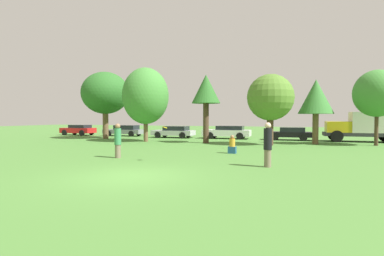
{
  "coord_description": "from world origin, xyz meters",
  "views": [
    {
      "loc": [
        5.53,
        -9.15,
        2.06
      ],
      "look_at": [
        0.58,
        4.79,
        1.54
      ],
      "focal_mm": 28.29,
      "sensor_mm": 36.0,
      "label": 1
    }
  ],
  "objects_px": {
    "tree_0": "(105,93)",
    "tree_5": "(377,94)",
    "tree_1": "(146,96)",
    "tree_2": "(206,91)",
    "tree_3": "(270,98)",
    "person_catcher": "(268,144)",
    "bystander_sitting": "(232,146)",
    "person_thrower": "(118,140)",
    "tree_4": "(316,97)",
    "parked_car_grey": "(125,130)",
    "parked_car_white": "(227,132)",
    "parked_car_black": "(290,133)",
    "parked_car_silver": "(174,132)",
    "delivery_truck_yellow": "(368,126)",
    "frisbee": "(165,127)"
  },
  "relations": [
    {
      "from": "tree_0",
      "to": "tree_5",
      "type": "xyz_separation_m",
      "value": [
        23.1,
        0.33,
        -0.61
      ]
    },
    {
      "from": "tree_1",
      "to": "tree_2",
      "type": "bearing_deg",
      "value": 3.58
    },
    {
      "from": "tree_0",
      "to": "tree_3",
      "type": "relative_size",
      "value": 1.23
    },
    {
      "from": "person_catcher",
      "to": "bystander_sitting",
      "type": "relative_size",
      "value": 1.76
    },
    {
      "from": "person_thrower",
      "to": "person_catcher",
      "type": "bearing_deg",
      "value": -0.0
    },
    {
      "from": "tree_2",
      "to": "tree_4",
      "type": "relative_size",
      "value": 1.1
    },
    {
      "from": "parked_car_grey",
      "to": "tree_2",
      "type": "bearing_deg",
      "value": 150.36
    },
    {
      "from": "tree_5",
      "to": "parked_car_grey",
      "type": "xyz_separation_m",
      "value": [
        -23.63,
        3.92,
        -3.17
      ]
    },
    {
      "from": "parked_car_white",
      "to": "parked_car_black",
      "type": "xyz_separation_m",
      "value": [
        5.78,
        0.05,
        -0.03
      ]
    },
    {
      "from": "parked_car_white",
      "to": "person_thrower",
      "type": "bearing_deg",
      "value": 80.44
    },
    {
      "from": "tree_0",
      "to": "tree_1",
      "type": "bearing_deg",
      "value": -20.21
    },
    {
      "from": "parked_car_silver",
      "to": "parked_car_black",
      "type": "height_order",
      "value": "parked_car_silver"
    },
    {
      "from": "tree_1",
      "to": "person_catcher",
      "type": "bearing_deg",
      "value": -42.28
    },
    {
      "from": "parked_car_grey",
      "to": "parked_car_black",
      "type": "bearing_deg",
      "value": 177.04
    },
    {
      "from": "delivery_truck_yellow",
      "to": "bystander_sitting",
      "type": "bearing_deg",
      "value": 50.51
    },
    {
      "from": "person_catcher",
      "to": "tree_1",
      "type": "height_order",
      "value": "tree_1"
    },
    {
      "from": "tree_1",
      "to": "tree_2",
      "type": "xyz_separation_m",
      "value": [
        5.25,
        0.33,
        0.33
      ]
    },
    {
      "from": "tree_1",
      "to": "parked_car_grey",
      "type": "bearing_deg",
      "value": 133.78
    },
    {
      "from": "bystander_sitting",
      "to": "parked_car_silver",
      "type": "height_order",
      "value": "parked_car_silver"
    },
    {
      "from": "frisbee",
      "to": "parked_car_silver",
      "type": "bearing_deg",
      "value": 111.48
    },
    {
      "from": "parked_car_grey",
      "to": "parked_car_white",
      "type": "relative_size",
      "value": 0.98
    },
    {
      "from": "bystander_sitting",
      "to": "parked_car_white",
      "type": "height_order",
      "value": "parked_car_white"
    },
    {
      "from": "bystander_sitting",
      "to": "parked_car_black",
      "type": "distance_m",
      "value": 12.1
    },
    {
      "from": "tree_2",
      "to": "tree_5",
      "type": "height_order",
      "value": "tree_5"
    },
    {
      "from": "tree_1",
      "to": "tree_3",
      "type": "relative_size",
      "value": 1.19
    },
    {
      "from": "tree_0",
      "to": "parked_car_white",
      "type": "distance_m",
      "value": 12.44
    },
    {
      "from": "person_thrower",
      "to": "tree_5",
      "type": "bearing_deg",
      "value": 43.58
    },
    {
      "from": "tree_4",
      "to": "parked_car_silver",
      "type": "distance_m",
      "value": 13.88
    },
    {
      "from": "person_catcher",
      "to": "bystander_sitting",
      "type": "bearing_deg",
      "value": -57.77
    },
    {
      "from": "bystander_sitting",
      "to": "tree_4",
      "type": "height_order",
      "value": "tree_4"
    },
    {
      "from": "person_catcher",
      "to": "tree_3",
      "type": "bearing_deg",
      "value": -82.65
    },
    {
      "from": "person_catcher",
      "to": "delivery_truck_yellow",
      "type": "distance_m",
      "value": 17.23
    },
    {
      "from": "delivery_truck_yellow",
      "to": "tree_2",
      "type": "bearing_deg",
      "value": 21.95
    },
    {
      "from": "parked_car_black",
      "to": "delivery_truck_yellow",
      "type": "relative_size",
      "value": 0.61
    },
    {
      "from": "bystander_sitting",
      "to": "tree_1",
      "type": "distance_m",
      "value": 11.04
    },
    {
      "from": "bystander_sitting",
      "to": "delivery_truck_yellow",
      "type": "height_order",
      "value": "delivery_truck_yellow"
    },
    {
      "from": "tree_0",
      "to": "tree_3",
      "type": "distance_m",
      "value": 15.89
    },
    {
      "from": "frisbee",
      "to": "tree_2",
      "type": "relative_size",
      "value": 0.04
    },
    {
      "from": "tree_2",
      "to": "tree_3",
      "type": "relative_size",
      "value": 1.04
    },
    {
      "from": "tree_5",
      "to": "parked_car_grey",
      "type": "height_order",
      "value": "tree_5"
    },
    {
      "from": "person_thrower",
      "to": "tree_5",
      "type": "distance_m",
      "value": 18.7
    },
    {
      "from": "person_thrower",
      "to": "parked_car_silver",
      "type": "height_order",
      "value": "person_thrower"
    },
    {
      "from": "tree_1",
      "to": "parked_car_silver",
      "type": "xyz_separation_m",
      "value": [
        0.32,
        5.41,
        -3.25
      ]
    },
    {
      "from": "tree_2",
      "to": "tree_3",
      "type": "bearing_deg",
      "value": -2.09
    },
    {
      "from": "person_catcher",
      "to": "parked_car_black",
      "type": "xyz_separation_m",
      "value": [
        0.43,
        16.01,
        -0.32
      ]
    },
    {
      "from": "tree_3",
      "to": "parked_car_grey",
      "type": "relative_size",
      "value": 1.16
    },
    {
      "from": "tree_0",
      "to": "parked_car_white",
      "type": "xyz_separation_m",
      "value": [
        11.22,
        3.85,
        -3.73
      ]
    },
    {
      "from": "frisbee",
      "to": "bystander_sitting",
      "type": "xyz_separation_m",
      "value": [
        2.23,
        4.37,
        -1.18
      ]
    },
    {
      "from": "tree_5",
      "to": "tree_2",
      "type": "bearing_deg",
      "value": -170.73
    },
    {
      "from": "bystander_sitting",
      "to": "delivery_truck_yellow",
      "type": "bearing_deg",
      "value": 52.34
    }
  ]
}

